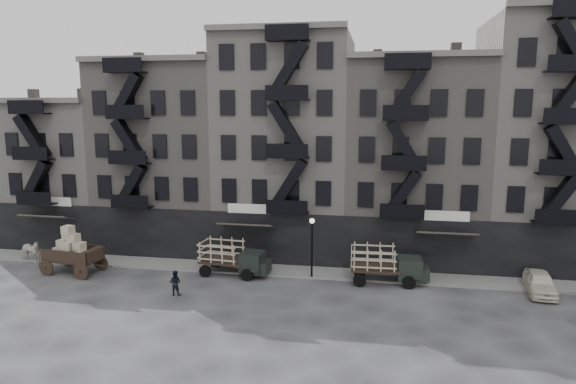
% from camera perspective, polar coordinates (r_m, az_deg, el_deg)
% --- Properties ---
extents(ground, '(140.00, 140.00, 0.00)m').
position_cam_1_polar(ground, '(34.14, -3.03, -10.73)').
color(ground, '#38383A').
rests_on(ground, ground).
extents(sidewalk, '(55.00, 2.50, 0.15)m').
position_cam_1_polar(sidewalk, '(37.56, -1.72, -8.64)').
color(sidewalk, slate).
rests_on(sidewalk, ground).
extents(building_west, '(10.00, 11.35, 13.20)m').
position_cam_1_polar(building_west, '(49.57, -23.49, 2.12)').
color(building_west, '#9A968E').
rests_on(building_west, ground).
extents(building_midwest, '(10.00, 11.35, 16.20)m').
position_cam_1_polar(building_midwest, '(44.67, -12.84, 3.86)').
color(building_midwest, slate).
rests_on(building_midwest, ground).
extents(building_center, '(10.00, 11.35, 18.20)m').
position_cam_1_polar(building_center, '(41.72, -0.08, 5.07)').
color(building_center, '#9A968E').
rests_on(building_center, ground).
extents(building_mideast, '(10.00, 11.35, 16.20)m').
position_cam_1_polar(building_mideast, '(41.26, 13.75, 3.34)').
color(building_mideast, slate).
rests_on(building_mideast, ground).
extents(building_east, '(10.00, 11.35, 19.20)m').
position_cam_1_polar(building_east, '(42.95, 27.31, 4.78)').
color(building_east, '#9A968E').
rests_on(building_east, ground).
extents(lamp_post, '(0.36, 0.36, 4.28)m').
position_cam_1_polar(lamp_post, '(35.21, 2.68, -5.31)').
color(lamp_post, black).
rests_on(lamp_post, ground).
extents(horse, '(2.29, 1.34, 1.82)m').
position_cam_1_polar(horse, '(43.69, -26.78, -5.92)').
color(horse, beige).
rests_on(horse, ground).
extents(wagon, '(4.36, 2.74, 3.47)m').
position_cam_1_polar(wagon, '(39.68, -22.98, -5.55)').
color(wagon, black).
rests_on(wagon, ground).
extents(stake_truck_west, '(5.07, 2.41, 2.47)m').
position_cam_1_polar(stake_truck_west, '(36.53, -6.16, -7.04)').
color(stake_truck_west, black).
rests_on(stake_truck_west, ground).
extents(stake_truck_east, '(5.18, 2.30, 2.56)m').
position_cam_1_polar(stake_truck_east, '(35.33, 10.92, -7.67)').
color(stake_truck_east, black).
rests_on(stake_truck_east, ground).
extents(car_east, '(2.05, 4.29, 1.41)m').
position_cam_1_polar(car_east, '(36.85, 26.21, -9.03)').
color(car_east, silver).
rests_on(car_east, ground).
extents(pedestrian_mid, '(0.79, 0.62, 1.61)m').
position_cam_1_polar(pedestrian_mid, '(33.63, -12.44, -9.81)').
color(pedestrian_mid, black).
rests_on(pedestrian_mid, ground).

